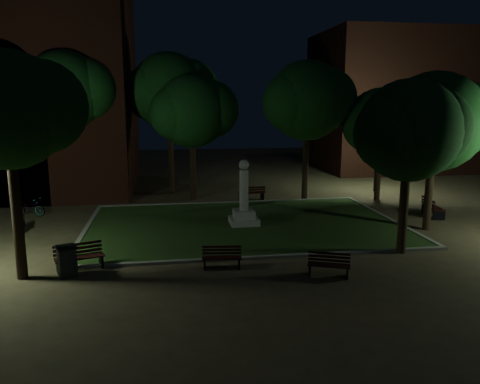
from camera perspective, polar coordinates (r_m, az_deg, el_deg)
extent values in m
plane|color=#4A3D29|center=(21.41, 1.35, -5.44)|extent=(80.00, 80.00, 0.00)
cube|color=#264018|center=(23.29, 0.48, -3.97)|extent=(15.00, 10.00, 0.08)
cube|color=slate|center=(18.49, 3.08, -7.95)|extent=(15.40, 0.20, 0.12)
cube|color=slate|center=(28.19, -1.22, -1.29)|extent=(15.40, 0.20, 0.12)
cube|color=slate|center=(23.33, -18.33, -4.48)|extent=(0.20, 10.00, 0.12)
cube|color=slate|center=(25.62, 17.52, -3.06)|extent=(0.20, 10.00, 0.12)
cube|color=gray|center=(23.25, 0.48, -3.52)|extent=(1.40, 1.40, 0.30)
cube|color=gray|center=(23.16, 0.48, -2.68)|extent=(1.00, 1.00, 0.40)
cylinder|color=gray|center=(22.91, 0.48, 0.23)|extent=(0.44, 0.44, 2.00)
sphere|color=gray|center=(22.71, 0.49, 3.33)|extent=(0.50, 0.50, 0.50)
cube|color=black|center=(31.23, -26.37, 5.16)|extent=(5.00, 3.00, 7.00)
cylinder|color=black|center=(31.14, -26.93, 11.57)|extent=(5.00, 3.00, 5.00)
plane|color=#FF331E|center=(32.37, -25.75, 5.38)|extent=(6.30, 0.00, 6.30)
cube|color=#431D15|center=(45.68, 19.74, 10.29)|extent=(16.00, 10.00, 12.00)
cylinder|color=black|center=(17.60, -25.55, -2.42)|extent=(0.36, 0.36, 4.60)
sphere|color=#194D1C|center=(17.19, -26.51, 8.94)|extent=(3.93, 3.93, 3.93)
sphere|color=#194D1C|center=(17.12, -23.17, 9.54)|extent=(3.14, 3.14, 3.14)
cylinder|color=black|center=(29.10, -5.75, 3.06)|extent=(0.36, 0.36, 4.13)
sphere|color=#194D1C|center=(28.83, -5.88, 9.77)|extent=(4.46, 4.46, 4.46)
sphere|color=#194D1C|center=(29.11, -3.68, 10.02)|extent=(3.57, 3.57, 3.57)
sphere|color=#194D1C|center=(28.50, -7.66, 9.52)|extent=(3.35, 3.35, 3.35)
cylinder|color=black|center=(29.23, 7.96, 3.56)|extent=(0.36, 0.36, 4.65)
sphere|color=#194D1C|center=(29.00, 8.16, 10.97)|extent=(4.83, 4.83, 4.83)
sphere|color=#194D1C|center=(29.56, 10.33, 11.10)|extent=(3.86, 3.86, 3.86)
sphere|color=#194D1C|center=(28.44, 6.44, 10.81)|extent=(3.62, 3.62, 3.62)
cylinder|color=black|center=(30.37, 16.48, 2.33)|extent=(0.36, 0.36, 3.43)
sphere|color=#194D1C|center=(30.09, 16.79, 8.01)|extent=(4.33, 4.33, 4.33)
sphere|color=#194D1C|center=(30.75, 18.48, 8.16)|extent=(3.46, 3.46, 3.46)
sphere|color=#194D1C|center=(29.46, 15.50, 7.83)|extent=(3.25, 3.25, 3.25)
cylinder|color=black|center=(23.86, 22.03, 0.09)|extent=(0.36, 0.36, 3.75)
sphere|color=#194D1C|center=(23.50, 22.60, 7.91)|extent=(4.62, 4.62, 4.62)
sphere|color=#194D1C|center=(24.29, 24.72, 8.06)|extent=(3.69, 3.69, 3.69)
sphere|color=#194D1C|center=(22.78, 20.97, 7.70)|extent=(3.46, 3.46, 3.46)
cylinder|color=black|center=(19.82, 19.32, -1.82)|extent=(0.36, 0.36, 3.75)
sphere|color=#194D1C|center=(19.40, 19.90, 7.06)|extent=(3.99, 3.99, 3.99)
sphere|color=#194D1C|center=(20.07, 22.16, 7.30)|extent=(3.20, 3.20, 3.20)
sphere|color=#194D1C|center=(18.77, 18.16, 6.75)|extent=(3.00, 3.00, 3.00)
cylinder|color=black|center=(29.24, -20.04, 3.63)|extent=(0.36, 0.36, 5.29)
sphere|color=#194D1C|center=(29.05, -20.57, 11.49)|extent=(4.55, 4.55, 4.55)
sphere|color=#194D1C|center=(29.05, -18.26, 11.84)|extent=(3.64, 3.64, 3.64)
sphere|color=#194D1C|center=(28.94, -22.47, 11.17)|extent=(3.42, 3.42, 3.42)
cylinder|color=black|center=(31.29, -8.40, 4.56)|extent=(0.36, 0.36, 5.23)
sphere|color=#194D1C|center=(31.11, -8.62, 12.08)|extent=(4.95, 4.95, 4.95)
sphere|color=#194D1C|center=(31.35, -6.31, 12.31)|extent=(3.96, 3.96, 3.96)
sphere|color=#194D1C|center=(30.81, -10.49, 11.85)|extent=(3.71, 3.71, 3.71)
cylinder|color=black|center=(30.39, -24.39, 2.47)|extent=(0.12, 0.12, 4.13)
cylinder|color=black|center=(30.19, -24.70, 6.34)|extent=(0.90, 0.08, 0.08)
sphere|color=#D8FFD8|center=(30.31, -25.52, 6.29)|extent=(0.28, 0.28, 0.28)
sphere|color=#D8FFD8|center=(30.07, -23.87, 6.39)|extent=(0.28, 0.28, 0.28)
cylinder|color=black|center=(32.97, 16.23, 3.80)|extent=(0.12, 0.12, 4.35)
cylinder|color=black|center=(32.79, 16.43, 7.57)|extent=(0.90, 0.08, 0.08)
sphere|color=#D8FFD8|center=(32.60, 15.71, 7.59)|extent=(0.28, 0.28, 0.28)
sphere|color=#D8FFD8|center=(32.98, 17.15, 7.55)|extent=(0.28, 0.28, 0.28)
cube|color=black|center=(17.45, -4.33, -8.66)|extent=(0.11, 0.50, 0.40)
cube|color=black|center=(17.45, -0.12, -8.62)|extent=(0.11, 0.50, 0.40)
cube|color=black|center=(17.18, -2.22, -8.21)|extent=(1.45, 0.24, 0.04)
cube|color=black|center=(17.30, -2.23, -8.07)|extent=(1.45, 0.24, 0.04)
cube|color=black|center=(17.42, -2.23, -7.94)|extent=(1.45, 0.24, 0.04)
cube|color=black|center=(17.54, -2.23, -7.80)|extent=(1.45, 0.24, 0.04)
cube|color=black|center=(17.56, -2.24, -7.47)|extent=(1.45, 0.21, 0.09)
cube|color=black|center=(17.52, -2.24, -7.07)|extent=(1.45, 0.21, 0.09)
cube|color=black|center=(17.48, -2.24, -6.68)|extent=(1.45, 0.21, 0.09)
cube|color=black|center=(16.99, 8.55, -9.29)|extent=(0.24, 0.49, 0.40)
cube|color=black|center=(16.95, 12.94, -9.50)|extent=(0.24, 0.49, 0.40)
cube|color=black|center=(16.70, 10.74, -8.96)|extent=(1.39, 0.62, 0.04)
cube|color=black|center=(16.82, 10.76, -8.81)|extent=(1.39, 0.62, 0.04)
cube|color=black|center=(16.94, 10.78, -8.67)|extent=(1.39, 0.62, 0.04)
cube|color=black|center=(17.06, 10.79, -8.53)|extent=(1.39, 0.62, 0.04)
cube|color=black|center=(17.08, 10.81, -8.17)|extent=(1.38, 0.60, 0.09)
cube|color=black|center=(17.04, 10.83, -7.77)|extent=(1.38, 0.60, 0.09)
cube|color=black|center=(17.00, 10.84, -7.36)|extent=(1.38, 0.60, 0.09)
cube|color=black|center=(18.12, -21.30, -8.52)|extent=(0.26, 0.58, 0.47)
cube|color=black|center=(18.33, -16.58, -8.00)|extent=(0.26, 0.58, 0.47)
cube|color=black|center=(17.91, -18.85, -7.75)|extent=(1.66, 0.66, 0.04)
cube|color=black|center=(18.05, -18.93, -7.60)|extent=(1.66, 0.66, 0.04)
cube|color=black|center=(18.19, -19.01, -7.46)|extent=(1.66, 0.66, 0.04)
cube|color=black|center=(18.33, -19.08, -7.33)|extent=(1.66, 0.66, 0.04)
cube|color=black|center=(18.36, -19.14, -6.95)|extent=(1.65, 0.62, 0.10)
cube|color=black|center=(18.32, -19.17, -6.50)|extent=(1.65, 0.62, 0.10)
cube|color=black|center=(18.27, -19.20, -6.05)|extent=(1.65, 0.62, 0.10)
cube|color=black|center=(25.23, -25.28, -3.53)|extent=(0.47, 0.16, 0.38)
cube|color=black|center=(24.06, -25.39, -4.21)|extent=(0.47, 0.16, 0.38)
cube|color=black|center=(24.61, -25.81, -3.44)|extent=(0.40, 1.36, 0.03)
cube|color=black|center=(24.60, -25.53, -3.43)|extent=(0.40, 1.36, 0.03)
cube|color=black|center=(24.59, -25.25, -3.41)|extent=(0.40, 1.36, 0.03)
cube|color=black|center=(24.59, -24.97, -3.39)|extent=(0.40, 1.36, 0.03)
cube|color=black|center=(24.56, -24.87, -3.18)|extent=(0.37, 1.35, 0.08)
cube|color=black|center=(24.54, -24.89, -2.91)|extent=(0.37, 1.35, 0.08)
cube|color=black|center=(24.51, -24.91, -2.63)|extent=(0.37, 1.35, 0.08)
cube|color=black|center=(26.34, 23.09, -2.64)|extent=(0.62, 0.17, 0.50)
cube|color=black|center=(27.77, 21.86, -1.89)|extent=(0.62, 0.17, 0.50)
cube|color=black|center=(27.09, 22.98, -1.71)|extent=(0.40, 1.79, 0.05)
cube|color=black|center=(27.03, 22.68, -1.72)|extent=(0.40, 1.79, 0.05)
cube|color=black|center=(26.97, 22.36, -1.72)|extent=(0.40, 1.79, 0.05)
cube|color=black|center=(26.91, 22.05, -1.72)|extent=(0.40, 1.79, 0.05)
cube|color=black|center=(26.87, 21.94, -1.49)|extent=(0.36, 1.79, 0.11)
cube|color=black|center=(26.83, 21.96, -1.16)|extent=(0.36, 1.79, 0.11)
cube|color=black|center=(26.80, 21.98, -0.83)|extent=(0.36, 1.79, 0.11)
cube|color=black|center=(29.33, 2.74, -0.49)|extent=(0.12, 0.56, 0.45)
cube|color=black|center=(28.95, 0.03, -0.63)|extent=(0.12, 0.56, 0.45)
cube|color=black|center=(29.30, 1.27, -0.02)|extent=(1.63, 0.25, 0.04)
cube|color=black|center=(29.16, 1.35, -0.07)|extent=(1.63, 0.25, 0.04)
cube|color=black|center=(29.03, 1.43, -0.13)|extent=(1.63, 0.25, 0.04)
cube|color=black|center=(28.89, 1.51, -0.18)|extent=(1.63, 0.25, 0.04)
cube|color=black|center=(28.81, 1.54, 0.00)|extent=(1.63, 0.22, 0.10)
cube|color=black|center=(28.79, 1.54, 0.28)|extent=(1.63, 0.22, 0.10)
cube|color=black|center=(28.76, 1.54, 0.56)|extent=(1.63, 0.22, 0.10)
cube|color=black|center=(17.66, -20.33, -8.01)|extent=(0.75, 0.75, 1.03)
cube|color=black|center=(17.49, -20.45, -6.30)|extent=(0.84, 0.84, 0.07)
imported|color=black|center=(27.52, -24.28, -1.70)|extent=(1.91, 1.20, 0.95)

